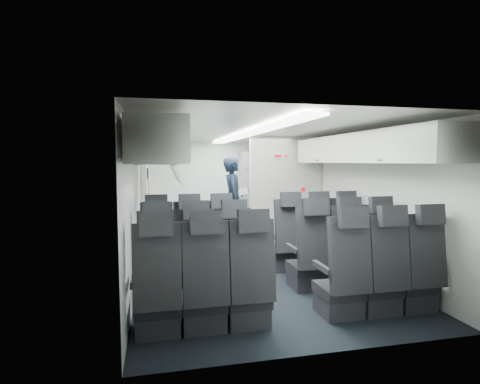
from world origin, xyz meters
name	(u,v)px	position (x,y,z in m)	size (l,w,h in m)	color
cabin_shell	(245,196)	(0.00, 0.00, 1.12)	(3.41, 6.01, 2.16)	black
seat_row_front	(253,246)	(0.00, -0.53, 0.40)	(3.33, 0.56, 1.24)	#262729
seat_row_mid	(271,262)	(0.00, -1.43, 0.40)	(3.33, 0.56, 1.24)	#262729
seat_row_rear	(297,284)	(0.00, -2.33, 0.40)	(3.33, 0.56, 1.24)	#262729
overhead_bin_left_rear	(157,144)	(-1.40, -2.00, 1.86)	(0.53, 1.80, 0.40)	white
overhead_bin_left_front_open	(154,158)	(-1.44, -0.25, 1.74)	(0.64, 1.70, 0.72)	#9E9E93
overhead_bin_right_rear	(400,146)	(1.40, -2.00, 1.86)	(0.53, 1.80, 0.40)	white
overhead_bin_right_front	(332,150)	(1.40, -0.25, 1.86)	(0.53, 1.70, 0.40)	white
bulkhead_partition	(286,193)	(0.98, 0.80, 1.08)	(1.40, 0.15, 2.13)	silver
galley_unit	(258,192)	(0.95, 2.72, 0.95)	(0.85, 0.52, 1.90)	#939399
boarding_door	(145,199)	(-1.64, 1.55, 0.95)	(0.12, 1.27, 1.86)	silver
flight_attendant	(233,200)	(0.11, 1.52, 0.89)	(0.65, 0.43, 1.78)	black
carry_on_bag	(154,154)	(-1.44, -0.33, 1.79)	(0.41, 0.29, 0.25)	black
papers	(243,192)	(0.30, 1.47, 1.07)	(0.20, 0.02, 0.14)	white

